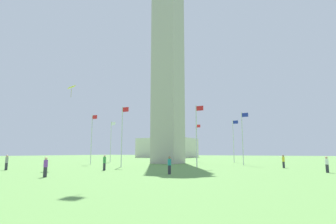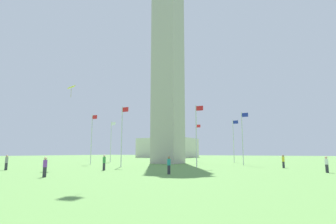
{
  "view_description": "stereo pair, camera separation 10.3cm",
  "coord_description": "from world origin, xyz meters",
  "px_view_note": "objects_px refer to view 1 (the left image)",
  "views": [
    {
      "loc": [
        23.14,
        -42.74,
        1.99
      ],
      "look_at": [
        0.0,
        0.0,
        9.38
      ],
      "focal_mm": 28.4,
      "sensor_mm": 36.0,
      "label": 1
    },
    {
      "loc": [
        23.24,
        -42.7,
        1.99
      ],
      "look_at": [
        0.0,
        0.0,
        9.38
      ],
      "focal_mm": 28.4,
      "sensor_mm": 36.0,
      "label": 2
    }
  ],
  "objects_px": {
    "flagpole_n": "(243,136)",
    "person_purple_shirt": "(45,167)",
    "person_green_shirt": "(104,163)",
    "kite_yellow_diamond": "(72,88)",
    "flagpole_se": "(152,141)",
    "person_yellow_shirt": "(283,161)",
    "person_teal_shirt": "(169,165)",
    "obelisk_monument": "(168,50)",
    "flagpole_nw": "(197,133)",
    "flagpole_e": "(196,141)",
    "flagpole_sw": "(92,137)",
    "person_white_shirt": "(327,165)",
    "distant_building": "(167,148)",
    "flagpole_w": "(122,134)",
    "flagpole_s": "(111,140)",
    "person_gray_shirt": "(7,163)",
    "flagpole_ne": "(234,139)"
  },
  "relations": [
    {
      "from": "flagpole_n",
      "to": "person_purple_shirt",
      "type": "relative_size",
      "value": 5.15
    },
    {
      "from": "person_purple_shirt",
      "to": "person_green_shirt",
      "type": "distance_m",
      "value": 8.69
    },
    {
      "from": "kite_yellow_diamond",
      "to": "flagpole_se",
      "type": "bearing_deg",
      "value": 100.39
    },
    {
      "from": "person_yellow_shirt",
      "to": "person_teal_shirt",
      "type": "distance_m",
      "value": 17.56
    },
    {
      "from": "obelisk_monument",
      "to": "flagpole_n",
      "type": "height_order",
      "value": "obelisk_monument"
    },
    {
      "from": "flagpole_nw",
      "to": "kite_yellow_diamond",
      "type": "xyz_separation_m",
      "value": [
        -13.8,
        -9.36,
        5.86
      ]
    },
    {
      "from": "obelisk_monument",
      "to": "flagpole_n",
      "type": "relative_size",
      "value": 5.14
    },
    {
      "from": "flagpole_e",
      "to": "kite_yellow_diamond",
      "type": "xyz_separation_m",
      "value": [
        -4.3,
        -32.3,
        5.86
      ]
    },
    {
      "from": "flagpole_nw",
      "to": "flagpole_sw",
      "type": "bearing_deg",
      "value": 180.0
    },
    {
      "from": "person_white_shirt",
      "to": "kite_yellow_diamond",
      "type": "relative_size",
      "value": 1.0
    },
    {
      "from": "person_yellow_shirt",
      "to": "distant_building",
      "type": "relative_size",
      "value": 0.08
    },
    {
      "from": "flagpole_w",
      "to": "person_purple_shirt",
      "type": "relative_size",
      "value": 5.15
    },
    {
      "from": "flagpole_s",
      "to": "person_white_shirt",
      "type": "distance_m",
      "value": 39.62
    },
    {
      "from": "flagpole_se",
      "to": "flagpole_sw",
      "type": "bearing_deg",
      "value": -90.0
    },
    {
      "from": "flagpole_nw",
      "to": "person_white_shirt",
      "type": "distance_m",
      "value": 15.34
    },
    {
      "from": "flagpole_w",
      "to": "flagpole_nw",
      "type": "height_order",
      "value": "same"
    },
    {
      "from": "obelisk_monument",
      "to": "person_green_shirt",
      "type": "bearing_deg",
      "value": -82.6
    },
    {
      "from": "flagpole_sw",
      "to": "person_green_shirt",
      "type": "bearing_deg",
      "value": -40.17
    },
    {
      "from": "flagpole_s",
      "to": "person_gray_shirt",
      "type": "height_order",
      "value": "flagpole_s"
    },
    {
      "from": "flagpole_s",
      "to": "person_purple_shirt",
      "type": "relative_size",
      "value": 5.15
    },
    {
      "from": "flagpole_n",
      "to": "flagpole_ne",
      "type": "relative_size",
      "value": 1.0
    },
    {
      "from": "flagpole_se",
      "to": "flagpole_s",
      "type": "relative_size",
      "value": 1.0
    },
    {
      "from": "flagpole_sw",
      "to": "kite_yellow_diamond",
      "type": "relative_size",
      "value": 5.23
    },
    {
      "from": "flagpole_sw",
      "to": "person_green_shirt",
      "type": "distance_m",
      "value": 16.13
    },
    {
      "from": "distant_building",
      "to": "person_gray_shirt",
      "type": "bearing_deg",
      "value": -75.26
    },
    {
      "from": "flagpole_ne",
      "to": "person_yellow_shirt",
      "type": "relative_size",
      "value": 4.99
    },
    {
      "from": "flagpole_sw",
      "to": "flagpole_w",
      "type": "bearing_deg",
      "value": -22.5
    },
    {
      "from": "flagpole_n",
      "to": "distant_building",
      "type": "distance_m",
      "value": 63.55
    },
    {
      "from": "person_gray_shirt",
      "to": "distant_building",
      "type": "bearing_deg",
      "value": 27.51
    },
    {
      "from": "flagpole_se",
      "to": "person_white_shirt",
      "type": "height_order",
      "value": "flagpole_se"
    },
    {
      "from": "flagpole_e",
      "to": "kite_yellow_diamond",
      "type": "height_order",
      "value": "kite_yellow_diamond"
    },
    {
      "from": "person_white_shirt",
      "to": "obelisk_monument",
      "type": "bearing_deg",
      "value": -8.26
    },
    {
      "from": "person_yellow_shirt",
      "to": "person_white_shirt",
      "type": "distance_m",
      "value": 7.91
    },
    {
      "from": "flagpole_w",
      "to": "person_teal_shirt",
      "type": "height_order",
      "value": "flagpole_w"
    },
    {
      "from": "flagpole_se",
      "to": "kite_yellow_diamond",
      "type": "distance_m",
      "value": 29.43
    },
    {
      "from": "flagpole_sw",
      "to": "flagpole_w",
      "type": "height_order",
      "value": "same"
    },
    {
      "from": "person_yellow_shirt",
      "to": "obelisk_monument",
      "type": "bearing_deg",
      "value": -22.29
    },
    {
      "from": "flagpole_nw",
      "to": "person_white_shirt",
      "type": "bearing_deg",
      "value": -8.92
    },
    {
      "from": "flagpole_se",
      "to": "person_white_shirt",
      "type": "relative_size",
      "value": 5.21
    },
    {
      "from": "obelisk_monument",
      "to": "person_green_shirt",
      "type": "xyz_separation_m",
      "value": [
        2.55,
        -19.63,
        -20.59
      ]
    },
    {
      "from": "flagpole_sw",
      "to": "person_white_shirt",
      "type": "bearing_deg",
      "value": -3.92
    },
    {
      "from": "flagpole_n",
      "to": "person_gray_shirt",
      "type": "distance_m",
      "value": 32.53
    },
    {
      "from": "person_white_shirt",
      "to": "person_teal_shirt",
      "type": "relative_size",
      "value": 0.99
    },
    {
      "from": "person_yellow_shirt",
      "to": "flagpole_e",
      "type": "bearing_deg",
      "value": -50.83
    },
    {
      "from": "person_purple_shirt",
      "to": "kite_yellow_diamond",
      "type": "distance_m",
      "value": 15.73
    },
    {
      "from": "flagpole_e",
      "to": "person_white_shirt",
      "type": "height_order",
      "value": "flagpole_e"
    },
    {
      "from": "flagpole_se",
      "to": "person_teal_shirt",
      "type": "distance_m",
      "value": 37.0
    },
    {
      "from": "flagpole_n",
      "to": "distant_building",
      "type": "xyz_separation_m",
      "value": [
        -40.33,
        49.11,
        -0.89
      ]
    },
    {
      "from": "flagpole_sw",
      "to": "kite_yellow_diamond",
      "type": "distance_m",
      "value": 12.21
    },
    {
      "from": "flagpole_s",
      "to": "person_white_shirt",
      "type": "bearing_deg",
      "value": -17.42
    }
  ]
}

